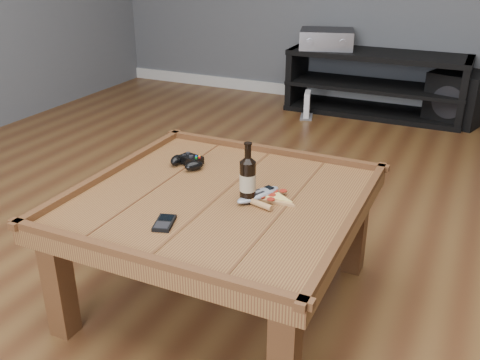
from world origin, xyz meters
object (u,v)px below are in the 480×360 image
at_px(game_controller, 188,161).
at_px(remote_control, 258,195).
at_px(subwoofer, 458,97).
at_px(smartphone, 164,223).
at_px(av_receiver, 326,39).
at_px(game_console, 307,106).
at_px(pizza_slice, 270,198).
at_px(media_console, 376,84).
at_px(coffee_table, 220,210).
at_px(beer_bottle, 248,178).

relative_size(game_controller, remote_control, 0.81).
bearing_deg(subwoofer, game_controller, -91.09).
height_order(smartphone, av_receiver, av_receiver).
bearing_deg(game_console, game_controller, -99.30).
height_order(game_controller, av_receiver, av_receiver).
distance_m(pizza_slice, smartphone, 0.40).
distance_m(remote_control, subwoofer, 2.81).
bearing_deg(smartphone, media_console, 71.68).
relative_size(smartphone, game_console, 0.55).
relative_size(coffee_table, remote_control, 5.07).
bearing_deg(pizza_slice, beer_bottle, -129.95).
xyz_separation_m(pizza_slice, smartphone, (-0.24, -0.32, -0.00)).
bearing_deg(game_console, beer_bottle, -91.44).
height_order(smartphone, game_console, smartphone).
xyz_separation_m(subwoofer, game_console, (-1.09, -0.39, -0.10)).
distance_m(coffee_table, subwoofer, 2.87).
relative_size(media_console, pizza_slice, 5.78).
relative_size(beer_bottle, smartphone, 1.89).
distance_m(media_console, beer_bottle, 2.77).
xyz_separation_m(smartphone, game_console, (-0.39, 2.68, -0.36)).
height_order(smartphone, remote_control, remote_control).
xyz_separation_m(game_controller, subwoofer, (0.88, 2.60, -0.27)).
height_order(media_console, pizza_slice, media_console).
xyz_separation_m(remote_control, av_receiver, (-0.56, 2.70, 0.11)).
relative_size(beer_bottle, game_controller, 1.35).
relative_size(media_console, beer_bottle, 6.32).
height_order(coffee_table, game_console, coffee_table).
bearing_deg(remote_control, game_console, 127.98).
bearing_deg(game_console, media_console, 21.93).
relative_size(remote_control, subwoofer, 0.41).
bearing_deg(coffee_table, remote_control, 17.06).
distance_m(coffee_table, remote_control, 0.16).
distance_m(smartphone, remote_control, 0.37).
relative_size(coffee_table, pizza_slice, 4.25).
xyz_separation_m(media_console, smartphone, (-0.06, -3.02, 0.21)).
xyz_separation_m(game_controller, game_console, (-0.21, 2.22, -0.38)).
bearing_deg(media_console, pizza_slice, -86.25).
xyz_separation_m(game_controller, remote_control, (0.38, -0.15, -0.01)).
bearing_deg(game_console, pizza_slice, -89.67).
bearing_deg(coffee_table, media_console, 90.00).
distance_m(beer_bottle, game_console, 2.51).
height_order(coffee_table, av_receiver, av_receiver).
relative_size(media_console, game_controller, 8.51).
bearing_deg(beer_bottle, subwoofer, 79.44).
bearing_deg(smartphone, beer_bottle, 40.13).
bearing_deg(coffee_table, game_console, 100.74).
xyz_separation_m(coffee_table, remote_control, (0.13, 0.04, 0.07)).
relative_size(pizza_slice, remote_control, 1.19).
distance_m(media_console, game_controller, 2.58).
relative_size(beer_bottle, subwoofer, 0.45).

